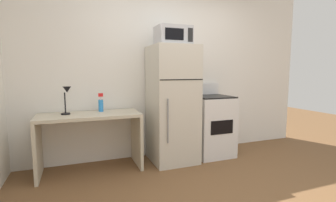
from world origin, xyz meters
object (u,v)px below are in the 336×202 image
object	(u,v)px
microwave	(173,36)
oven_range	(211,125)
desk	(90,130)
desk_lamp	(67,96)
spray_bottle	(101,104)
refrigerator	(172,104)

from	to	relation	value
microwave	oven_range	bearing A→B (deg)	4.07
desk	desk_lamp	distance (m)	0.53
desk_lamp	spray_bottle	world-z (taller)	desk_lamp
oven_range	desk_lamp	bearing A→B (deg)	178.45
refrigerator	spray_bottle	bearing A→B (deg)	170.20
spray_bottle	microwave	xyz separation A→B (m)	(0.97, -0.19, 0.93)
refrigerator	microwave	world-z (taller)	microwave
spray_bottle	oven_range	world-z (taller)	oven_range
desk_lamp	spray_bottle	distance (m)	0.45
desk_lamp	microwave	size ratio (longest dim) A/B	0.77
desk_lamp	refrigerator	size ratio (longest dim) A/B	0.21
desk_lamp	refrigerator	bearing A→B (deg)	-3.32
microwave	refrigerator	bearing A→B (deg)	90.31
refrigerator	microwave	xyz separation A→B (m)	(0.00, -0.02, 0.95)
oven_range	refrigerator	bearing A→B (deg)	-177.78
desk	oven_range	world-z (taller)	oven_range
spray_bottle	refrigerator	bearing A→B (deg)	-9.80
desk_lamp	microwave	bearing A→B (deg)	-4.19
spray_bottle	microwave	distance (m)	1.36
desk	refrigerator	xyz separation A→B (m)	(1.13, -0.04, 0.29)
spray_bottle	oven_range	xyz separation A→B (m)	(1.63, -0.14, -0.38)
desk_lamp	spray_bottle	bearing A→B (deg)	11.74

